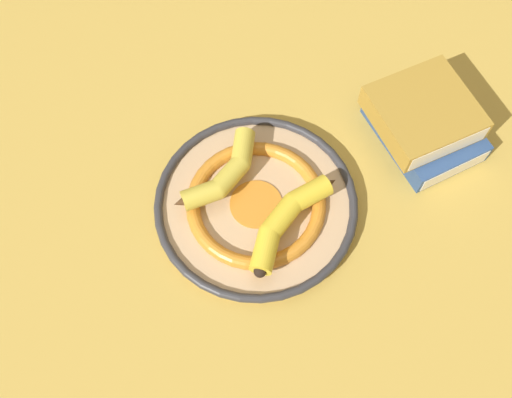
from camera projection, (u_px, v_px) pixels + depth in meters
The scene contains 5 objects.
ground_plane at pixel (230, 207), 0.96m from camera, with size 2.80×2.80×0.00m, color gold.
decorative_bowl at pixel (256, 205), 0.95m from camera, with size 0.32×0.32×0.03m.
banana_a at pixel (224, 175), 0.93m from camera, with size 0.18×0.07×0.03m.
banana_b at pixel (287, 218), 0.90m from camera, with size 0.20×0.07×0.03m.
book_stack at pixel (425, 122), 0.98m from camera, with size 0.20×0.22×0.08m.
Camera 1 is at (-0.27, -0.30, 0.88)m, focal length 42.00 mm.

